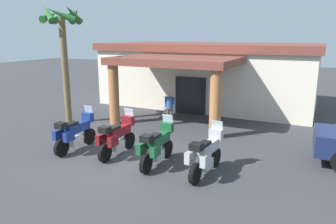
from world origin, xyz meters
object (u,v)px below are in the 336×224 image
at_px(motorcycle_maroon, 117,137).
at_px(pedestrian, 170,106).
at_px(palm_tree_roadside, 63,36).
at_px(motel_building, 208,74).
at_px(motorcycle_green, 157,146).
at_px(motorcycle_silver, 206,154).
at_px(motorcycle_blue, 75,133).

xyz_separation_m(motorcycle_maroon, pedestrian, (0.14, 4.71, 0.25)).
xyz_separation_m(motorcycle_maroon, palm_tree_roadside, (-4.67, 2.91, 3.66)).
bearing_deg(motel_building, motorcycle_green, -80.26).
bearing_deg(motorcycle_silver, motorcycle_blue, 95.40).
bearing_deg(motorcycle_green, motorcycle_silver, -91.00).
bearing_deg(motorcycle_silver, motorcycle_green, 93.94).
bearing_deg(motorcycle_maroon, motorcycle_blue, 99.27).
xyz_separation_m(motorcycle_silver, palm_tree_roadside, (-8.22, 3.31, 3.66)).
bearing_deg(motorcycle_green, motorcycle_blue, 91.19).
relative_size(motorcycle_maroon, motorcycle_silver, 1.00).
height_order(motel_building, motorcycle_green, motel_building).
height_order(motorcycle_blue, pedestrian, pedestrian).
bearing_deg(pedestrian, motorcycle_blue, -20.91).
bearing_deg(motorcycle_maroon, palm_tree_roadside, 61.39).
bearing_deg(palm_tree_roadside, motorcycle_blue, -46.86).
distance_m(motorcycle_maroon, pedestrian, 4.72).
distance_m(motorcycle_green, pedestrian, 5.27).
distance_m(motorcycle_silver, palm_tree_roadside, 9.59).
bearing_deg(motel_building, palm_tree_roadside, -122.62).
relative_size(motel_building, motorcycle_maroon, 6.12).
height_order(motorcycle_green, pedestrian, pedestrian).
height_order(motel_building, pedestrian, motel_building).
height_order(motel_building, palm_tree_roadside, palm_tree_roadside).
xyz_separation_m(motel_building, pedestrian, (-0.35, -5.47, -1.04)).
xyz_separation_m(motorcycle_blue, motorcycle_maroon, (1.77, 0.19, 0.00)).
xyz_separation_m(motel_building, palm_tree_roadside, (-5.16, -7.27, 2.37)).
bearing_deg(motorcycle_blue, motel_building, -8.82).
bearing_deg(palm_tree_roadside, motel_building, 54.65).
xyz_separation_m(motorcycle_maroon, motorcycle_silver, (3.55, -0.40, 0.00)).
bearing_deg(pedestrian, motorcycle_silver, 34.07).
distance_m(motorcycle_maroon, motorcycle_silver, 3.57).
height_order(motorcycle_maroon, pedestrian, pedestrian).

